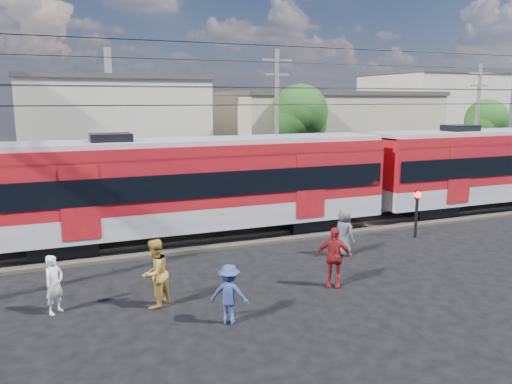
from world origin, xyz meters
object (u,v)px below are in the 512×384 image
(crossing_signal, at_px, (417,205))
(commuter_train, at_px, (200,183))
(car_silver, at_px, (504,177))
(pedestrian_a, at_px, (54,284))
(pedestrian_c, at_px, (229,294))

(crossing_signal, bearing_deg, commuter_train, 160.45)
(car_silver, bearing_deg, commuter_train, 88.69)
(pedestrian_a, relative_size, crossing_signal, 0.81)
(pedestrian_c, bearing_deg, crossing_signal, -122.38)
(commuter_train, relative_size, pedestrian_c, 31.90)
(commuter_train, bearing_deg, pedestrian_c, -100.41)
(car_silver, distance_m, crossing_signal, 15.94)
(commuter_train, distance_m, pedestrian_a, 8.01)
(pedestrian_a, distance_m, crossing_signal, 14.32)
(pedestrian_a, distance_m, pedestrian_c, 4.81)
(car_silver, relative_size, crossing_signal, 1.93)
(crossing_signal, bearing_deg, car_silver, 30.01)
(car_silver, bearing_deg, crossing_signal, 106.14)
(pedestrian_c, relative_size, car_silver, 0.41)
(pedestrian_a, height_order, crossing_signal, crossing_signal)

